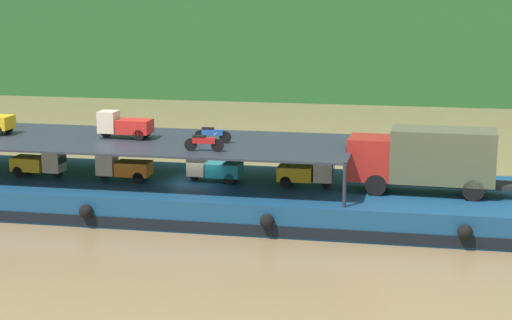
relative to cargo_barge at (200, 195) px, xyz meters
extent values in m
plane|color=olive|center=(0.00, 0.02, -0.75)|extent=(400.00, 400.00, 0.00)
cube|color=navy|center=(0.00, 0.02, 0.00)|extent=(32.29, 8.43, 1.50)
cube|color=black|center=(0.00, -4.21, -0.40)|extent=(31.64, 0.06, 0.50)
sphere|color=black|center=(-4.31, -4.39, 0.10)|extent=(0.65, 0.65, 0.65)
sphere|color=black|center=(4.31, -4.39, 0.10)|extent=(0.65, 0.65, 0.65)
sphere|color=black|center=(12.92, -4.39, 0.10)|extent=(0.65, 0.65, 0.65)
cube|color=maroon|center=(8.55, -0.23, 2.35)|extent=(2.07, 2.25, 2.00)
cube|color=#192833|center=(7.52, -0.20, 2.70)|extent=(0.12, 1.84, 0.60)
cube|color=#474C33|center=(11.94, -0.35, 2.60)|extent=(4.87, 2.46, 2.50)
cube|color=black|center=(11.94, -0.35, 1.30)|extent=(6.84, 1.60, 0.20)
cylinder|color=black|center=(8.98, 0.76, 1.25)|extent=(1.01, 0.31, 1.00)
cylinder|color=black|center=(8.91, -1.26, 1.25)|extent=(1.01, 0.31, 1.00)
cylinder|color=black|center=(13.42, 0.62, 1.25)|extent=(1.01, 0.31, 1.00)
cylinder|color=black|center=(13.35, -1.40, 1.25)|extent=(1.01, 0.31, 1.00)
cylinder|color=#232833|center=(7.66, 3.76, 1.75)|extent=(0.16, 0.16, 2.00)
cylinder|color=#232833|center=(7.66, -3.71, 1.75)|extent=(0.16, 0.16, 2.00)
cube|color=#232833|center=(-3.80, 0.02, 2.70)|extent=(23.09, 7.63, 0.10)
cube|color=gold|center=(-8.98, -0.42, 1.38)|extent=(1.76, 1.29, 0.70)
cube|color=beige|center=(-7.58, -0.50, 1.58)|extent=(0.95, 1.05, 1.10)
cube|color=#19232D|center=(-7.11, -0.52, 1.69)|extent=(0.08, 0.85, 0.38)
cylinder|color=black|center=(-7.43, -0.51, 1.03)|extent=(0.57, 0.17, 0.56)
cylinder|color=black|center=(-9.40, -0.93, 1.03)|extent=(0.57, 0.17, 0.56)
cylinder|color=black|center=(-9.35, 0.13, 1.03)|extent=(0.57, 0.17, 0.56)
cube|color=orange|center=(-3.28, -0.54, 1.38)|extent=(1.73, 1.24, 0.70)
cube|color=beige|center=(-4.68, -0.57, 1.58)|extent=(0.92, 1.02, 1.10)
cube|color=#19232D|center=(-5.15, -0.58, 1.69)|extent=(0.06, 0.85, 0.38)
cylinder|color=black|center=(-4.83, -0.57, 1.03)|extent=(0.56, 0.15, 0.56)
cylinder|color=black|center=(-2.89, 0.00, 1.03)|extent=(0.56, 0.15, 0.56)
cylinder|color=black|center=(-2.87, -1.06, 1.03)|extent=(0.56, 0.15, 0.56)
cube|color=teal|center=(1.28, 0.12, 1.38)|extent=(1.74, 1.26, 0.70)
cube|color=#C6B793|center=(-0.12, 0.17, 1.58)|extent=(0.93, 1.03, 1.10)
cube|color=#19232D|center=(-0.59, 0.18, 1.69)|extent=(0.07, 0.85, 0.38)
cylinder|color=black|center=(-0.27, 0.17, 1.03)|extent=(0.56, 0.16, 0.56)
cylinder|color=black|center=(1.70, 0.63, 1.03)|extent=(0.56, 0.16, 0.56)
cylinder|color=black|center=(1.66, -0.43, 1.03)|extent=(0.56, 0.16, 0.56)
cube|color=gold|center=(4.90, 0.03, 1.38)|extent=(1.72, 1.23, 0.70)
cube|color=#C6B793|center=(6.30, 0.01, 1.58)|extent=(0.91, 1.01, 1.10)
cube|color=#19232D|center=(6.77, 0.00, 1.69)|extent=(0.05, 0.85, 0.38)
cylinder|color=black|center=(6.45, 0.01, 1.03)|extent=(0.56, 0.15, 0.56)
cylinder|color=black|center=(4.49, -0.49, 1.03)|extent=(0.56, 0.15, 0.56)
cylinder|color=black|center=(4.51, 0.57, 1.03)|extent=(0.56, 0.15, 0.56)
cylinder|color=black|center=(-10.69, 0.72, 3.03)|extent=(0.56, 0.16, 0.56)
cube|color=red|center=(-3.48, 0.34, 3.38)|extent=(1.71, 1.21, 0.70)
cube|color=beige|center=(-4.88, 0.36, 3.58)|extent=(0.91, 1.01, 1.10)
cube|color=#19232D|center=(-5.35, 0.36, 3.69)|extent=(0.05, 0.85, 0.38)
cylinder|color=black|center=(-5.03, 0.36, 3.03)|extent=(0.56, 0.14, 0.56)
cylinder|color=black|center=(-3.07, 0.87, 3.03)|extent=(0.56, 0.14, 0.56)
cylinder|color=black|center=(-3.08, -0.19, 3.03)|extent=(0.56, 0.14, 0.56)
cylinder|color=black|center=(1.52, -2.26, 3.05)|extent=(0.60, 0.11, 0.60)
cylinder|color=black|center=(0.22, -2.27, 3.05)|extent=(0.60, 0.11, 0.60)
cube|color=#B21919|center=(0.87, -2.27, 3.27)|extent=(1.10, 0.21, 0.28)
cube|color=black|center=(0.62, -2.27, 3.45)|extent=(0.60, 0.21, 0.12)
cylinder|color=#B2B2B7|center=(1.42, -2.26, 3.60)|extent=(0.05, 0.55, 0.04)
cylinder|color=black|center=(1.36, -0.01, 3.05)|extent=(0.60, 0.13, 0.60)
cylinder|color=black|center=(0.06, 0.06, 3.05)|extent=(0.60, 0.13, 0.60)
cube|color=#1E4C99|center=(0.71, 0.02, 3.27)|extent=(1.11, 0.26, 0.28)
cube|color=black|center=(0.46, 0.04, 3.45)|extent=(0.61, 0.23, 0.12)
cylinder|color=#B2B2B7|center=(1.26, -0.01, 3.60)|extent=(0.07, 0.55, 0.04)
camera|label=1|loc=(10.98, -40.26, 10.39)|focal=59.42mm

